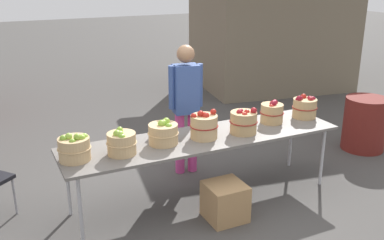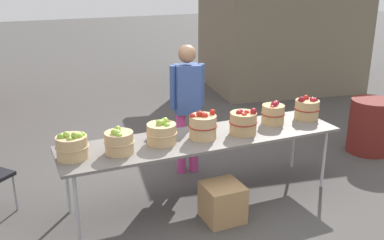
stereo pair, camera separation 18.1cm
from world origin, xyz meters
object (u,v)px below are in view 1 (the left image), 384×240
(market_table, at_px, (204,140))
(apple_basket_red_0, at_px, (204,126))
(produce_crate, at_px, (225,201))
(apple_basket_green_0, at_px, (74,148))
(apple_basket_red_2, at_px, (272,112))
(vendor_adult, at_px, (186,100))
(trash_barrel, at_px, (365,124))
(apple_basket_green_1, at_px, (121,143))
(apple_basket_red_3, at_px, (305,107))
(apple_basket_green_2, at_px, (163,133))
(apple_basket_red_1, at_px, (244,122))

(market_table, bearing_deg, apple_basket_red_0, -120.04)
(market_table, distance_m, produce_crate, 0.70)
(apple_basket_green_0, relative_size, apple_basket_red_2, 1.12)
(vendor_adult, height_order, trash_barrel, vendor_adult)
(apple_basket_green_1, xyz_separation_m, produce_crate, (0.95, -0.40, -0.67))
(apple_basket_green_1, relative_size, vendor_adult, 0.19)
(apple_basket_green_0, distance_m, apple_basket_red_2, 2.32)
(apple_basket_red_0, bearing_deg, apple_basket_green_1, -177.42)
(apple_basket_red_2, distance_m, vendor_adult, 1.05)
(apple_basket_red_3, distance_m, trash_barrel, 1.44)
(apple_basket_red_2, height_order, trash_barrel, apple_basket_red_2)
(apple_basket_red_3, height_order, trash_barrel, apple_basket_red_3)
(apple_basket_green_0, bearing_deg, apple_basket_red_3, 1.61)
(apple_basket_green_0, height_order, apple_basket_red_0, apple_basket_red_0)
(apple_basket_green_2, height_order, apple_basket_red_3, apple_basket_red_3)
(apple_basket_red_1, bearing_deg, vendor_adult, 111.87)
(apple_basket_red_3, distance_m, vendor_adult, 1.45)
(apple_basket_green_2, bearing_deg, apple_basket_green_1, -170.66)
(apple_basket_red_2, relative_size, apple_basket_red_3, 0.92)
(produce_crate, bearing_deg, apple_basket_red_1, 41.73)
(market_table, relative_size, trash_barrel, 4.06)
(apple_basket_red_0, relative_size, produce_crate, 0.79)
(apple_basket_green_0, relative_size, apple_basket_red_3, 1.04)
(market_table, distance_m, apple_basket_green_1, 0.96)
(trash_barrel, bearing_deg, market_table, -173.47)
(apple_basket_red_0, height_order, apple_basket_red_1, apple_basket_red_0)
(apple_basket_red_1, relative_size, vendor_adult, 0.19)
(apple_basket_green_1, xyz_separation_m, apple_basket_red_3, (2.35, 0.13, 0.01))
(apple_basket_red_0, distance_m, vendor_adult, 0.77)
(apple_basket_red_0, height_order, produce_crate, apple_basket_red_0)
(apple_basket_red_2, bearing_deg, apple_basket_red_3, -1.13)
(apple_basket_red_0, xyz_separation_m, apple_basket_red_3, (1.43, 0.09, -0.01))
(apple_basket_green_1, height_order, vendor_adult, vendor_adult)
(apple_basket_green_0, height_order, vendor_adult, vendor_adult)
(apple_basket_green_1, xyz_separation_m, apple_basket_red_1, (1.39, -0.01, 0.01))
(apple_basket_red_1, distance_m, apple_basket_red_2, 0.51)
(market_table, distance_m, vendor_adult, 0.78)
(produce_crate, bearing_deg, apple_basket_red_3, 20.95)
(market_table, height_order, apple_basket_green_1, apple_basket_green_1)
(apple_basket_green_1, bearing_deg, apple_basket_green_2, 9.34)
(apple_basket_red_2, height_order, produce_crate, apple_basket_red_2)
(apple_basket_green_2, xyz_separation_m, apple_basket_red_3, (1.88, 0.06, 0.01))
(market_table, bearing_deg, apple_basket_green_2, 178.90)
(apple_basket_red_0, distance_m, apple_basket_red_2, 0.96)
(market_table, xyz_separation_m, apple_basket_green_1, (-0.94, -0.07, 0.15))
(apple_basket_green_2, bearing_deg, apple_basket_green_0, -178.57)
(apple_basket_green_1, relative_size, apple_basket_red_3, 0.99)
(apple_basket_green_2, xyz_separation_m, apple_basket_red_2, (1.40, 0.07, 0.01))
(apple_basket_red_0, height_order, trash_barrel, apple_basket_red_0)
(market_table, bearing_deg, vendor_adult, 80.38)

